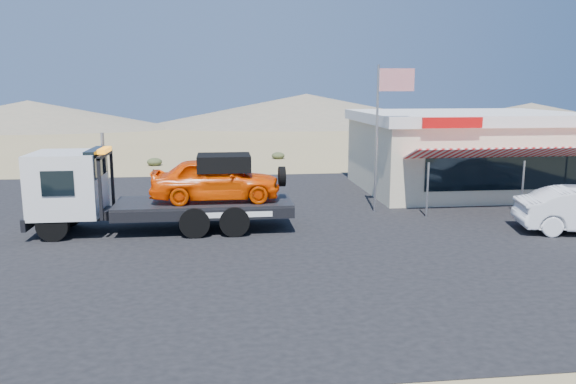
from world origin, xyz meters
name	(u,v)px	position (x,y,z in m)	size (l,w,h in m)	color
ground	(272,245)	(0.00, 0.00, 0.00)	(120.00, 120.00, 0.00)	#8C794F
asphalt_lot	(317,222)	(2.00, 3.00, 0.01)	(32.00, 24.00, 0.02)	black
tow_truck	(157,187)	(-3.93, 2.41, 1.63)	(9.04, 2.68, 3.02)	black
jerky_store	(464,151)	(10.50, 8.97, 1.99)	(10.40, 9.97, 3.90)	beige
flagpole	(383,121)	(4.93, 4.50, 3.76)	(1.55, 0.10, 6.00)	#99999E
distant_hills	(155,113)	(-9.77, 55.14, 1.89)	(126.00, 48.00, 4.20)	#726B59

